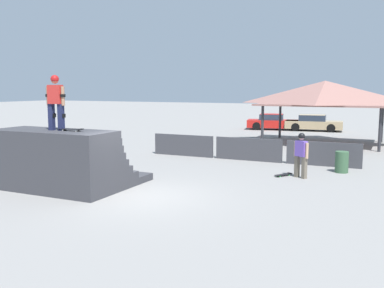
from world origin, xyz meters
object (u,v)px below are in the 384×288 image
object	(u,v)px
skateboard_on_deck	(72,129)
trash_bin	(342,162)
skater_on_deck	(56,99)
parked_car_tan	(313,123)
bystander_walking	(301,152)
parked_car_red	(272,122)
skateboard_on_ground	(284,174)

from	to	relation	value
skateboard_on_deck	trash_bin	xyz separation A→B (m)	(7.53, 7.10, -1.63)
skater_on_deck	trash_bin	bearing A→B (deg)	37.37
trash_bin	parked_car_tan	world-z (taller)	parked_car_tan
bystander_walking	trash_bin	size ratio (longest dim) A/B	2.00
skateboard_on_deck	bystander_walking	xyz separation A→B (m)	(6.24, 5.38, -1.05)
parked_car_red	parked_car_tan	size ratio (longest dim) A/B	0.95
bystander_walking	parked_car_tan	size ratio (longest dim) A/B	0.38
bystander_walking	trash_bin	xyz separation A→B (m)	(1.29, 1.73, -0.57)
skateboard_on_ground	trash_bin	world-z (taller)	trash_bin
trash_bin	parked_car_red	bearing A→B (deg)	113.29
bystander_walking	parked_car_red	xyz separation A→B (m)	(-5.78, 18.15, -0.40)
bystander_walking	parked_car_red	world-z (taller)	bystander_walking
bystander_walking	trash_bin	world-z (taller)	bystander_walking
parked_car_tan	parked_car_red	bearing A→B (deg)	-179.42
skateboard_on_deck	skateboard_on_ground	size ratio (longest dim) A/B	1.10
parked_car_red	parked_car_tan	distance (m)	3.23
parked_car_red	skateboard_on_ground	bearing A→B (deg)	-85.13
trash_bin	skateboard_on_ground	bearing A→B (deg)	-139.10
bystander_walking	parked_car_red	size ratio (longest dim) A/B	0.40
skateboard_on_ground	parked_car_red	world-z (taller)	parked_car_red
skateboard_on_deck	parked_car_tan	distance (m)	24.18
bystander_walking	parked_car_tan	world-z (taller)	bystander_walking
skateboard_on_deck	bystander_walking	world-z (taller)	skateboard_on_deck
skateboard_on_deck	bystander_walking	distance (m)	8.30
skateboard_on_deck	skateboard_on_ground	distance (m)	8.05
skateboard_on_deck	bystander_walking	size ratio (longest dim) A/B	0.51
skateboard_on_ground	parked_car_tan	xyz separation A→B (m)	(-1.93, 18.42, 0.54)
skateboard_on_ground	parked_car_tan	distance (m)	18.53
skater_on_deck	skateboard_on_ground	xyz separation A→B (m)	(6.19, 5.47, -2.96)
parked_car_red	parked_car_tan	xyz separation A→B (m)	(3.21, 0.33, 0.00)
parked_car_tan	skateboard_on_ground	bearing A→B (deg)	-89.29
skater_on_deck	parked_car_tan	world-z (taller)	skater_on_deck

